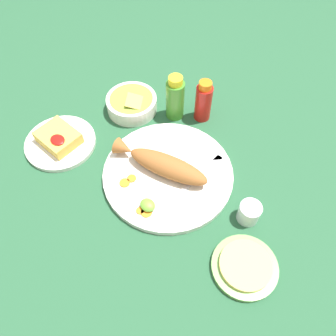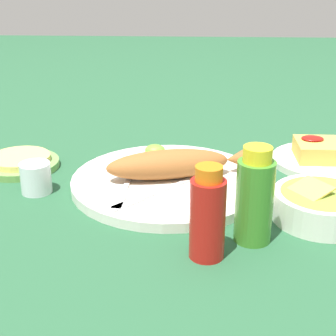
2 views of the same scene
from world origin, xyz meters
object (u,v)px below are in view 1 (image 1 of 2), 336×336
(tortilla_plate, at_px, (244,267))
(fried_fish, at_px, (162,164))
(fork_far, at_px, (203,173))
(guacamole_bowl, at_px, (132,103))
(hot_sauce_bottle_green, at_px, (175,98))
(hot_sauce_bottle_red, at_px, (203,102))
(fork_near, at_px, (197,159))
(main_plate, at_px, (168,174))
(side_plate_fries, at_px, (61,143))
(salt_cup, at_px, (249,213))

(tortilla_plate, bearing_deg, fried_fish, 167.17)
(fried_fish, relative_size, fork_far, 1.56)
(guacamole_bowl, bearing_deg, hot_sauce_bottle_green, 31.03)
(fork_far, bearing_deg, hot_sauce_bottle_red, 41.48)
(fork_near, xyz_separation_m, hot_sauce_bottle_green, (-0.17, 0.11, 0.05))
(main_plate, distance_m, fork_near, 0.10)
(fork_near, bearing_deg, side_plate_fries, 165.73)
(fork_near, height_order, hot_sauce_bottle_green, hot_sauce_bottle_green)
(fork_near, height_order, guacamole_bowl, guacamole_bowl)
(fried_fish, xyz_separation_m, fork_near, (0.05, 0.09, -0.03))
(fork_far, height_order, hot_sauce_bottle_green, hot_sauce_bottle_green)
(hot_sauce_bottle_green, height_order, side_plate_fries, hot_sauce_bottle_green)
(side_plate_fries, bearing_deg, main_plate, 21.80)
(hot_sauce_bottle_red, height_order, side_plate_fries, hot_sauce_bottle_red)
(fork_far, height_order, salt_cup, salt_cup)
(fork_near, bearing_deg, hot_sauce_bottle_red, 77.60)
(fork_far, relative_size, hot_sauce_bottle_red, 1.29)
(main_plate, distance_m, tortilla_plate, 0.32)
(fork_far, xyz_separation_m, hot_sauce_bottle_green, (-0.22, 0.13, 0.05))
(guacamole_bowl, relative_size, tortilla_plate, 1.02)
(fork_near, distance_m, hot_sauce_bottle_red, 0.19)
(fork_near, distance_m, side_plate_fries, 0.42)
(main_plate, bearing_deg, hot_sauce_bottle_red, 105.61)
(salt_cup, bearing_deg, main_plate, -171.32)
(tortilla_plate, bearing_deg, hot_sauce_bottle_red, 139.56)
(hot_sauce_bottle_green, xyz_separation_m, side_plate_fries, (-0.18, -0.32, -0.07))
(fork_far, distance_m, hot_sauce_bottle_green, 0.26)
(guacamole_bowl, bearing_deg, hot_sauce_bottle_red, 32.71)
(side_plate_fries, bearing_deg, fork_far, 25.53)
(fork_far, height_order, tortilla_plate, fork_far)
(hot_sauce_bottle_red, height_order, tortilla_plate, hot_sauce_bottle_red)
(hot_sauce_bottle_green, relative_size, tortilla_plate, 0.96)
(fork_far, bearing_deg, fork_near, 59.65)
(salt_cup, xyz_separation_m, guacamole_bowl, (-0.51, 0.08, 0.00))
(tortilla_plate, bearing_deg, side_plate_fries, -175.56)
(fork_near, bearing_deg, fried_fish, -164.51)
(fork_near, bearing_deg, tortilla_plate, -76.91)
(salt_cup, bearing_deg, hot_sauce_bottle_green, 157.81)
(main_plate, bearing_deg, salt_cup, 8.68)
(side_plate_fries, bearing_deg, salt_cup, 16.35)
(main_plate, bearing_deg, side_plate_fries, -158.20)
(side_plate_fries, height_order, tortilla_plate, same)
(hot_sauce_bottle_green, bearing_deg, fried_fish, -58.25)
(fried_fish, bearing_deg, fork_far, 20.50)
(fork_far, xyz_separation_m, hot_sauce_bottle_red, (-0.14, 0.18, 0.05))
(guacamole_bowl, bearing_deg, tortilla_plate, -19.22)
(fried_fish, distance_m, hot_sauce_bottle_red, 0.26)
(salt_cup, bearing_deg, side_plate_fries, -163.65)
(fork_near, height_order, salt_cup, salt_cup)
(side_plate_fries, distance_m, guacamole_bowl, 0.26)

